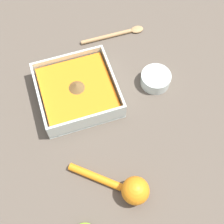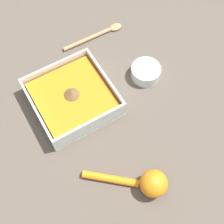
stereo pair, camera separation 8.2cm
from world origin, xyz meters
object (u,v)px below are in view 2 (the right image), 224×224
Objects in this scene: square_dish at (73,98)px; wooden_spoon at (97,35)px; spice_bowl at (146,72)px; lemon_squeezer at (147,183)px.

square_dish is 0.25m from wooden_spoon.
square_dish reaches higher than spice_bowl.
square_dish is 0.22m from spice_bowl.
lemon_squeezer is at bearing -122.88° from spice_bowl.
lemon_squeezer is 0.49m from wooden_spoon.
lemon_squeezer reaches higher than wooden_spoon.
lemon_squeezer is at bearing -104.44° from wooden_spoon.
square_dish is at bearing 173.27° from spice_bowl.
spice_bowl is (0.22, -0.03, -0.01)m from square_dish.
spice_bowl is 0.42× the size of wooden_spoon.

